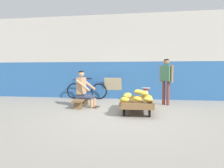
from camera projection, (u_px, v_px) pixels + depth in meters
ground_plane at (120, 116)px, 4.76m from camera, size 80.00×80.00×0.00m
back_wall at (128, 57)px, 7.64m from camera, size 16.00×0.30×3.40m
banana_cart at (137, 103)px, 5.15m from camera, size 0.85×1.45×0.36m
banana_pile at (138, 96)px, 5.04m from camera, size 0.88×1.23×0.25m
low_bench at (82, 100)px, 5.93m from camera, size 0.33×1.11×0.27m
vendor_seated at (84, 89)px, 5.88m from camera, size 0.72×0.56×1.14m
plastic_crate at (146, 101)px, 6.11m from camera, size 0.36×0.28×0.30m
weighing_scale at (146, 92)px, 6.08m from camera, size 0.30×0.30×0.29m
bicycle_near_left at (87, 90)px, 7.56m from camera, size 1.66×0.48×0.86m
sign_board at (113, 88)px, 7.65m from camera, size 0.70×0.30×0.86m
customer_adult at (166, 76)px, 6.21m from camera, size 0.40×0.35×1.53m
shopping_bag at (145, 105)px, 5.63m from camera, size 0.18×0.12×0.24m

